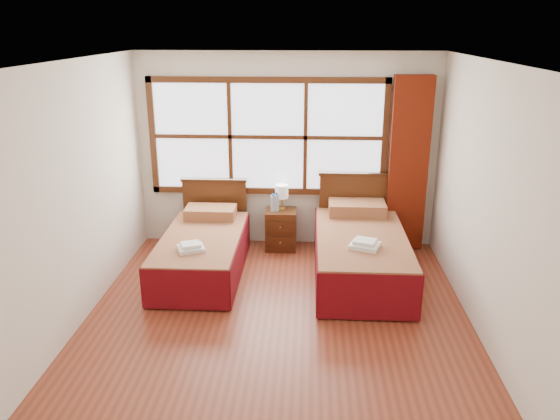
{
  "coord_description": "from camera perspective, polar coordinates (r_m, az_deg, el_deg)",
  "views": [
    {
      "loc": [
        0.3,
        -4.91,
        2.91
      ],
      "look_at": [
        -0.0,
        0.7,
        1.0
      ],
      "focal_mm": 35.0,
      "sensor_mm": 36.0,
      "label": 1
    }
  ],
  "objects": [
    {
      "name": "curtain",
      "position": [
        7.35,
        13.25,
        4.61
      ],
      "size": [
        0.5,
        0.16,
        2.3
      ],
      "primitive_type": "cube",
      "color": "maroon",
      "rests_on": "wall_back"
    },
    {
      "name": "wall_back",
      "position": [
        7.35,
        0.7,
        6.15
      ],
      "size": [
        4.0,
        0.0,
        4.0
      ],
      "primitive_type": "plane",
      "rotation": [
        1.57,
        0.0,
        0.0
      ],
      "color": "silver",
      "rests_on": "floor"
    },
    {
      "name": "nightstand",
      "position": [
        7.4,
        0.11,
        -2.06
      ],
      "size": [
        0.41,
        0.41,
        0.55
      ],
      "color": "#492410",
      "rests_on": "floor"
    },
    {
      "name": "floor",
      "position": [
        5.72,
        -0.36,
        -11.78
      ],
      "size": [
        4.5,
        4.5,
        0.0
      ],
      "primitive_type": "plane",
      "color": "brown",
      "rests_on": "ground"
    },
    {
      "name": "towels_left",
      "position": [
        6.23,
        -9.3,
        -3.86
      ],
      "size": [
        0.35,
        0.33,
        0.08
      ],
      "rotation": [
        0.0,
        0.0,
        0.38
      ],
      "color": "white",
      "rests_on": "bed_left"
    },
    {
      "name": "wall_left",
      "position": [
        5.66,
        -21.04,
        1.0
      ],
      "size": [
        0.0,
        4.5,
        4.5
      ],
      "primitive_type": "plane",
      "rotation": [
        1.57,
        0.0,
        1.57
      ],
      "color": "silver",
      "rests_on": "floor"
    },
    {
      "name": "bottle_far",
      "position": [
        7.26,
        -0.36,
        0.78
      ],
      "size": [
        0.07,
        0.07,
        0.25
      ],
      "color": "#A7C2D6",
      "rests_on": "nightstand"
    },
    {
      "name": "ceiling",
      "position": [
        4.93,
        -0.42,
        15.21
      ],
      "size": [
        4.5,
        4.5,
        0.0
      ],
      "primitive_type": "plane",
      "rotation": [
        3.14,
        0.0,
        0.0
      ],
      "color": "white",
      "rests_on": "wall_back"
    },
    {
      "name": "bed_right",
      "position": [
        6.66,
        8.38,
        -4.28
      ],
      "size": [
        1.07,
        2.09,
        1.04
      ],
      "color": "#3C1E0C",
      "rests_on": "floor"
    },
    {
      "name": "bed_left",
      "position": [
        6.77,
        -8.05,
        -4.19
      ],
      "size": [
        0.97,
        1.99,
        0.93
      ],
      "color": "#3C1E0C",
      "rests_on": "floor"
    },
    {
      "name": "lamp",
      "position": [
        7.29,
        0.18,
        1.87
      ],
      "size": [
        0.17,
        0.17,
        0.34
      ],
      "color": "gold",
      "rests_on": "nightstand"
    },
    {
      "name": "towels_right",
      "position": [
        6.14,
        8.85,
        -3.56
      ],
      "size": [
        0.38,
        0.36,
        0.09
      ],
      "rotation": [
        0.0,
        0.0,
        -0.34
      ],
      "color": "white",
      "rests_on": "bed_right"
    },
    {
      "name": "window",
      "position": [
        7.28,
        -1.29,
        7.64
      ],
      "size": [
        3.16,
        0.06,
        1.56
      ],
      "color": "white",
      "rests_on": "wall_back"
    },
    {
      "name": "bottle_near",
      "position": [
        7.26,
        -0.72,
        0.72
      ],
      "size": [
        0.06,
        0.06,
        0.24
      ],
      "color": "#A7C2D6",
      "rests_on": "nightstand"
    },
    {
      "name": "wall_right",
      "position": [
        5.44,
        21.15,
        0.29
      ],
      "size": [
        0.0,
        4.5,
        4.5
      ],
      "primitive_type": "plane",
      "rotation": [
        1.57,
        0.0,
        -1.57
      ],
      "color": "silver",
      "rests_on": "floor"
    }
  ]
}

